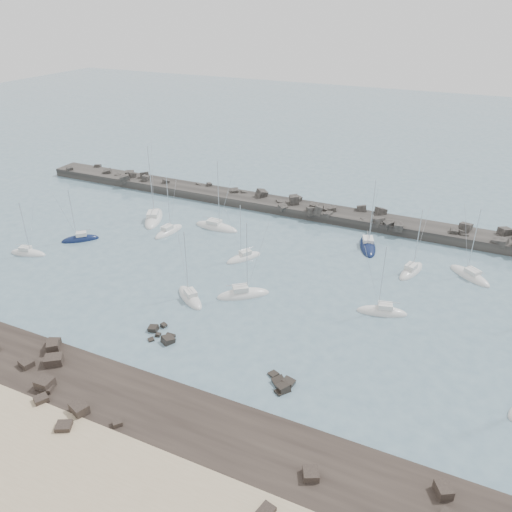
# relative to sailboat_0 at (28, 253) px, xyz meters

# --- Properties ---
(ground) EXTENTS (400.00, 400.00, 0.00)m
(ground) POSITION_rel_sailboat_0_xyz_m (38.37, -0.82, -0.14)
(ground) COLOR slate
(ground) RESTS_ON ground
(sand_strip) EXTENTS (140.00, 14.00, 1.00)m
(sand_strip) POSITION_rel_sailboat_0_xyz_m (38.37, -32.82, -0.14)
(sand_strip) COLOR tan
(sand_strip) RESTS_ON ground
(rock_shelf) EXTENTS (140.00, 12.05, 1.97)m
(rock_shelf) POSITION_rel_sailboat_0_xyz_m (38.15, -22.81, -0.11)
(rock_shelf) COLOR black
(rock_shelf) RESTS_ON ground
(rock_cluster_near) EXTENTS (4.97, 4.17, 1.63)m
(rock_cluster_near) POSITION_rel_sailboat_0_xyz_m (34.90, -10.09, -0.02)
(rock_cluster_near) COLOR black
(rock_cluster_near) RESTS_ON ground
(rock_cluster_far) EXTENTS (3.78, 3.83, 1.74)m
(rock_cluster_far) POSITION_rel_sailboat_0_xyz_m (52.46, -11.98, -0.06)
(rock_cluster_far) COLOR black
(rock_cluster_far) RESTS_ON ground
(breakwater) EXTENTS (115.00, 7.80, 5.03)m
(breakwater) POSITION_rel_sailboat_0_xyz_m (31.84, 37.17, 0.20)
(breakwater) COLOR #292624
(breakwater) RESTS_ON ground
(sailboat_0) EXTENTS (6.84, 3.49, 10.53)m
(sailboat_0) POSITION_rel_sailboat_0_xyz_m (0.00, 0.00, 0.00)
(sailboat_0) COLOR silver
(sailboat_0) RESTS_ON ground
(sailboat_1) EXTENTS (7.15, 10.51, 15.93)m
(sailboat_1) POSITION_rel_sailboat_0_xyz_m (11.06, 21.70, 0.01)
(sailboat_1) COLOR silver
(sailboat_1) RESTS_ON ground
(sailboat_2) EXTENTS (6.29, 5.99, 10.77)m
(sailboat_2) POSITION_rel_sailboat_0_xyz_m (4.37, 8.11, 0.01)
(sailboat_2) COLOR #0E193C
(sailboat_2) RESTS_ON ground
(sailboat_3) EXTENTS (3.23, 7.57, 11.70)m
(sailboat_3) POSITION_rel_sailboat_0_xyz_m (17.25, 17.74, 0.00)
(sailboat_3) COLOR silver
(sailboat_3) RESTS_ON ground
(sailboat_4) EXTENTS (9.27, 3.14, 14.38)m
(sailboat_4) POSITION_rel_sailboat_0_xyz_m (24.44, 23.34, -0.01)
(sailboat_4) COLOR silver
(sailboat_4) RESTS_ON ground
(sailboat_5) EXTENTS (7.15, 6.10, 11.59)m
(sailboat_5) POSITION_rel_sailboat_0_xyz_m (33.09, -0.45, 0.01)
(sailboat_5) COLOR silver
(sailboat_5) RESTS_ON ground
(sailboat_6) EXTENTS (5.30, 6.85, 10.82)m
(sailboat_6) POSITION_rel_sailboat_0_xyz_m (34.81, 14.21, -0.00)
(sailboat_6) COLOR silver
(sailboat_6) RESTS_ON ground
(sailboat_7) EXTENTS (7.89, 6.82, 12.84)m
(sailboat_7) POSITION_rel_sailboat_0_xyz_m (39.87, 3.57, 0.01)
(sailboat_7) COLOR silver
(sailboat_7) RESTS_ON ground
(sailboat_8) EXTENTS (5.36, 9.14, 13.75)m
(sailboat_8) POSITION_rel_sailboat_0_xyz_m (52.95, 27.57, -0.00)
(sailboat_8) COLOR #0E193C
(sailboat_8) RESTS_ON ground
(sailboat_9) EXTENTS (7.40, 3.89, 11.41)m
(sailboat_9) POSITION_rel_sailboat_0_xyz_m (59.79, 7.72, 0.01)
(sailboat_9) COLOR silver
(sailboat_9) RESTS_ON ground
(sailboat_10) EXTENTS (4.12, 7.58, 11.62)m
(sailboat_10) POSITION_rel_sailboat_0_xyz_m (61.57, 21.43, 0.01)
(sailboat_10) COLOR silver
(sailboat_10) RESTS_ON ground
(sailboat_13) EXTENTS (7.66, 6.77, 12.41)m
(sailboat_13) POSITION_rel_sailboat_0_xyz_m (70.32, 23.85, -0.00)
(sailboat_13) COLOR silver
(sailboat_13) RESTS_ON ground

